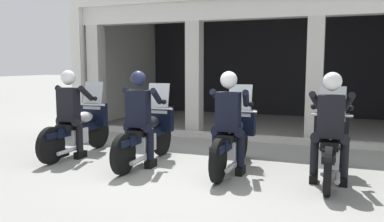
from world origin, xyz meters
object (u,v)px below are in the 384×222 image
at_px(police_officer_far_left, 70,106).
at_px(police_officer_center_right, 229,113).
at_px(motorcycle_center_left, 148,134).
at_px(motorcycle_center_right, 233,138).
at_px(police_officer_center_left, 139,110).
at_px(motorcycle_far_right, 330,145).
at_px(motorcycle_far_left, 80,128).
at_px(police_officer_far_right, 331,118).

bearing_deg(police_officer_far_left, police_officer_center_right, 1.95).
bearing_deg(motorcycle_center_left, motorcycle_center_right, 8.05).
bearing_deg(police_officer_center_left, police_officer_center_right, 8.05).
height_order(motorcycle_center_left, motorcycle_far_right, same).
height_order(motorcycle_far_left, motorcycle_far_right, same).
relative_size(police_officer_far_left, police_officer_center_right, 1.00).
relative_size(police_officer_far_left, motorcycle_center_right, 0.78).
bearing_deg(police_officer_far_right, police_officer_center_left, -178.96).
xyz_separation_m(motorcycle_center_left, motorcycle_far_right, (2.96, 0.11, 0.00)).
height_order(police_officer_center_left, police_officer_center_right, same).
xyz_separation_m(motorcycle_far_left, motorcycle_center_left, (1.48, -0.13, 0.00)).
bearing_deg(police_officer_center_left, police_officer_far_left, 178.43).
xyz_separation_m(police_officer_center_right, police_officer_far_right, (1.48, -0.01, 0.00)).
relative_size(police_officer_center_right, motorcycle_far_right, 0.78).
xyz_separation_m(police_officer_center_right, motorcycle_far_right, (1.48, 0.27, -0.44)).
bearing_deg(police_officer_center_right, police_officer_far_left, 174.53).
bearing_deg(motorcycle_center_right, police_officer_center_left, -170.07).
distance_m(motorcycle_far_left, police_officer_far_left, 0.52).
xyz_separation_m(motorcycle_far_left, police_officer_center_left, (1.48, -0.41, 0.44)).
height_order(motorcycle_center_right, motorcycle_far_right, same).
distance_m(motorcycle_far_left, motorcycle_far_right, 4.44).
relative_size(police_officer_far_left, police_officer_far_right, 1.00).
relative_size(motorcycle_center_left, motorcycle_center_right, 1.00).
bearing_deg(motorcycle_far_right, police_officer_far_right, -91.25).
relative_size(motorcycle_far_left, police_officer_far_right, 1.29).
height_order(police_officer_center_left, motorcycle_far_right, police_officer_center_left).
height_order(motorcycle_center_left, motorcycle_center_right, same).
relative_size(motorcycle_far_left, motorcycle_far_right, 1.00).
xyz_separation_m(motorcycle_far_left, police_officer_far_right, (4.44, -0.31, 0.44)).
xyz_separation_m(police_officer_center_left, police_officer_center_right, (1.48, 0.12, 0.00)).
distance_m(police_officer_far_left, police_officer_center_right, 2.96).
xyz_separation_m(motorcycle_center_left, police_officer_center_left, (-0.00, -0.28, 0.44)).
relative_size(motorcycle_center_left, police_officer_center_left, 1.29).
bearing_deg(motorcycle_center_left, police_officer_center_right, -2.89).
bearing_deg(police_officer_far_left, police_officer_far_right, 1.82).
bearing_deg(motorcycle_center_right, motorcycle_far_left, 174.53).
relative_size(motorcycle_center_right, police_officer_center_right, 1.29).
bearing_deg(motorcycle_center_right, motorcycle_center_left, 179.34).
distance_m(motorcycle_center_right, police_officer_center_right, 0.52).
distance_m(motorcycle_far_left, police_officer_far_right, 4.48).
distance_m(motorcycle_center_right, police_officer_far_right, 1.57).
bearing_deg(police_officer_far_left, police_officer_center_left, -2.86).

